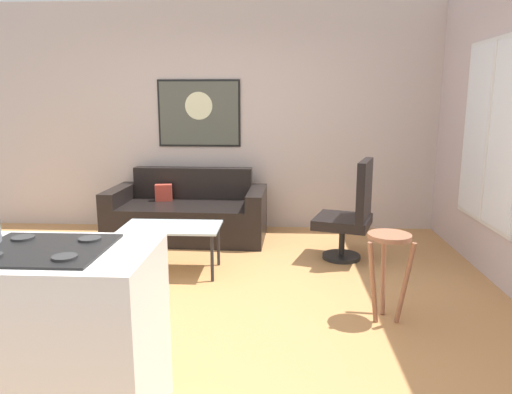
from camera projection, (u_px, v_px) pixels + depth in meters
ground at (197, 304)px, 3.92m from camera, size 6.40×6.40×0.04m
back_wall at (228, 118)px, 6.01m from camera, size 6.40×0.05×2.80m
couch at (188, 215)px, 5.70m from camera, size 1.85×0.94×0.80m
coffee_table at (172, 230)px, 4.51m from camera, size 0.92×0.52×0.46m
armchair at (351, 212)px, 4.86m from camera, size 0.68×0.70×1.04m
bar_stool at (388, 255)px, 3.50m from camera, size 0.36×0.36×0.67m
wall_painting at (199, 113)px, 5.97m from camera, size 1.03×0.03×0.83m
window at (490, 133)px, 4.39m from camera, size 0.03×1.22×1.71m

